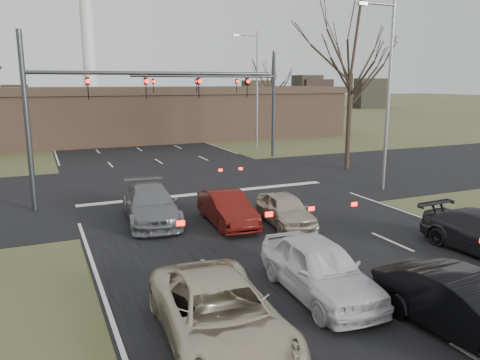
% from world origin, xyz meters
% --- Properties ---
extents(ground, '(360.00, 360.00, 0.00)m').
position_xyz_m(ground, '(0.00, 0.00, 0.00)').
color(ground, '#474D29').
rests_on(ground, ground).
extents(road_main, '(14.00, 300.00, 0.02)m').
position_xyz_m(road_main, '(0.00, 60.00, 0.01)').
color(road_main, black).
rests_on(road_main, ground).
extents(road_cross, '(200.00, 14.00, 0.02)m').
position_xyz_m(road_cross, '(0.00, 15.00, 0.01)').
color(road_cross, black).
rests_on(road_cross, ground).
extents(building, '(42.40, 10.40, 5.30)m').
position_xyz_m(building, '(2.00, 38.00, 2.67)').
color(building, brown).
rests_on(building, ground).
extents(mast_arm_near, '(12.12, 0.24, 8.00)m').
position_xyz_m(mast_arm_near, '(-5.23, 13.00, 5.07)').
color(mast_arm_near, '#383A3D').
rests_on(mast_arm_near, ground).
extents(mast_arm_far, '(11.12, 0.24, 8.00)m').
position_xyz_m(mast_arm_far, '(6.18, 23.00, 5.02)').
color(mast_arm_far, '#383A3D').
rests_on(mast_arm_far, ground).
extents(streetlight_right_near, '(2.34, 0.25, 10.00)m').
position_xyz_m(streetlight_right_near, '(8.82, 10.00, 5.59)').
color(streetlight_right_near, gray).
rests_on(streetlight_right_near, ground).
extents(streetlight_right_far, '(2.34, 0.25, 10.00)m').
position_xyz_m(streetlight_right_far, '(9.32, 27.00, 5.59)').
color(streetlight_right_far, gray).
rests_on(streetlight_right_far, ground).
extents(tree_right_near, '(6.90, 6.90, 11.50)m').
position_xyz_m(tree_right_near, '(11.00, 16.00, 8.90)').
color(tree_right_near, black).
rests_on(tree_right_near, ground).
extents(tree_right_far, '(5.40, 5.40, 9.00)m').
position_xyz_m(tree_right_far, '(15.00, 35.00, 6.96)').
color(tree_right_far, black).
rests_on(tree_right_far, ground).
extents(car_silver_suv, '(2.85, 5.51, 1.48)m').
position_xyz_m(car_silver_suv, '(-4.79, -0.85, 0.74)').
color(car_silver_suv, beige).
rests_on(car_silver_suv, ground).
extents(car_white_sedan, '(2.10, 4.71, 1.58)m').
position_xyz_m(car_white_sedan, '(-1.37, 0.41, 0.79)').
color(car_white_sedan, silver).
rests_on(car_white_sedan, ground).
extents(car_black_hatch, '(2.02, 4.60, 1.47)m').
position_xyz_m(car_black_hatch, '(0.50, -2.78, 0.73)').
color(car_black_hatch, black).
rests_on(car_black_hatch, ground).
extents(car_grey_ahead, '(2.57, 5.30, 1.49)m').
position_xyz_m(car_grey_ahead, '(-4.00, 9.21, 0.74)').
color(car_grey_ahead, slate).
rests_on(car_grey_ahead, ground).
extents(car_red_ahead, '(1.66, 4.22, 1.37)m').
position_xyz_m(car_red_ahead, '(-1.23, 7.48, 0.68)').
color(car_red_ahead, '#4C0E0A').
rests_on(car_red_ahead, ground).
extents(car_silver_ahead, '(2.02, 4.04, 1.32)m').
position_xyz_m(car_silver_ahead, '(0.94, 6.48, 0.66)').
color(car_silver_ahead, '#BAAE97').
rests_on(car_silver_ahead, ground).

